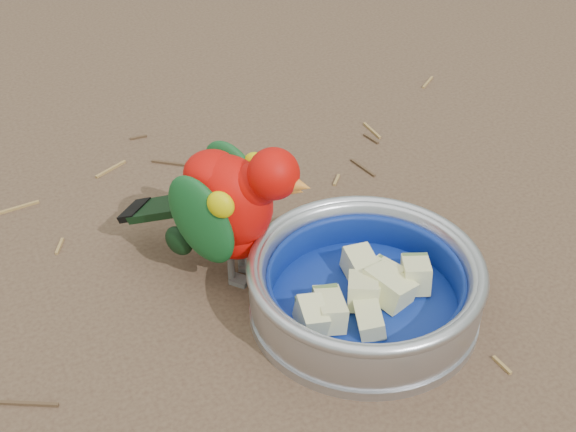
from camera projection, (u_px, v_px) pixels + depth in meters
name	position (u px, v px, depth m)	size (l,w,h in m)	color
ground	(300.00, 362.00, 0.71)	(60.00, 60.00, 0.00)	brown
food_bowl	(364.00, 307.00, 0.76)	(0.22, 0.22, 0.02)	#B2B2BA
bowl_wall	(365.00, 283.00, 0.74)	(0.22, 0.22, 0.04)	#B2B2BA
fruit_wedges	(365.00, 289.00, 0.74)	(0.13, 0.13, 0.03)	beige
lory_parrot	(230.00, 213.00, 0.76)	(0.09, 0.19, 0.15)	#C40904
ground_debris	(277.00, 360.00, 0.71)	(0.90, 0.80, 0.01)	olive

